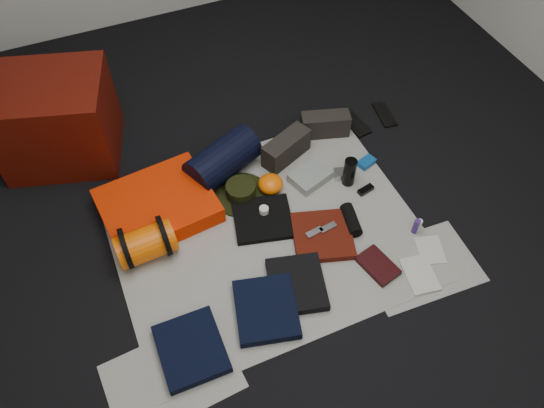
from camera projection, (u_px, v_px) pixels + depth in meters
name	position (u px, v px, depth m)	size (l,w,h in m)	color
floor	(267.00, 235.00, 2.88)	(4.50, 4.50, 0.02)	black
newspaper_mat	(267.00, 234.00, 2.87)	(1.60, 1.30, 0.01)	#B6B6A8
newspaper_sheet_front_left	(172.00, 377.00, 2.39)	(0.58, 0.40, 0.00)	#B6B6A8
newspaper_sheet_front_right	(420.00, 266.00, 2.75)	(0.58, 0.40, 0.00)	#B6B6A8
red_cabinet	(56.00, 120.00, 3.04)	(0.63, 0.52, 0.52)	#550E06
sleeping_pad	(158.00, 206.00, 2.91)	(0.59, 0.48, 0.11)	red
stuff_sack	(146.00, 244.00, 2.72)	(0.18, 0.18, 0.30)	#F85E04
sack_strap_left	(126.00, 248.00, 2.68)	(0.22, 0.22, 0.03)	black
sack_strap_right	(164.00, 236.00, 2.73)	(0.22, 0.22, 0.03)	black
navy_duffel	(223.00, 160.00, 3.05)	(0.22, 0.22, 0.43)	black
boonie_brim	(241.00, 194.00, 3.03)	(0.33, 0.33, 0.01)	black
boonie_crown	(241.00, 190.00, 2.99)	(0.17, 0.17, 0.07)	black
hiking_boot_left	(286.00, 148.00, 3.15)	(0.31, 0.12, 0.16)	black
hiking_boot_right	(325.00, 124.00, 3.28)	(0.30, 0.11, 0.15)	black
flip_flop_left	(353.00, 122.00, 3.39)	(0.10, 0.28, 0.02)	black
flip_flop_right	(384.00, 114.00, 3.44)	(0.09, 0.23, 0.01)	black
trousers_navy_a	(191.00, 349.00, 2.44)	(0.29, 0.33, 0.05)	black
trousers_navy_b	(266.00, 309.00, 2.56)	(0.29, 0.34, 0.05)	black
trousers_charcoal	(297.00, 284.00, 2.65)	(0.27, 0.31, 0.05)	black
black_tshirt	(263.00, 219.00, 2.91)	(0.31, 0.29, 0.03)	black
red_shirt	(322.00, 236.00, 2.83)	(0.31, 0.31, 0.04)	#4F1208
orange_stuff_sack	(271.00, 184.00, 3.02)	(0.14, 0.14, 0.09)	#F85E04
first_aid_pouch	(310.00, 176.00, 3.08)	(0.22, 0.16, 0.05)	gray
water_bottle	(349.00, 172.00, 3.02)	(0.07, 0.07, 0.18)	black
speaker	(351.00, 220.00, 2.87)	(0.07, 0.07, 0.19)	black
compact_camera	(344.00, 174.00, 3.10)	(0.11, 0.07, 0.05)	#AFAFB4
cyan_case	(366.00, 162.00, 3.16)	(0.10, 0.07, 0.03)	#0E4B8E
toiletry_purple	(416.00, 226.00, 2.83)	(0.03, 0.03, 0.10)	#3C216B
toiletry_clear	(418.00, 226.00, 2.84)	(0.03, 0.03, 0.10)	silver
paperback_book	(378.00, 265.00, 2.73)	(0.14, 0.21, 0.03)	black
map_booklet	(420.00, 274.00, 2.70)	(0.15, 0.22, 0.01)	#BABBB2
map_printout	(430.00, 250.00, 2.80)	(0.13, 0.17, 0.01)	#BABBB2
sunglasses	(366.00, 190.00, 3.04)	(0.10, 0.04, 0.02)	black
key_cluster	(174.00, 366.00, 2.41)	(0.06, 0.06, 0.01)	#AFAFB4
tape_roll	(264.00, 210.00, 2.90)	(0.05, 0.05, 0.04)	silver
energy_bar_a	(314.00, 232.00, 2.81)	(0.10, 0.04, 0.01)	#AFAFB4
energy_bar_b	(328.00, 227.00, 2.83)	(0.10, 0.04, 0.01)	#AFAFB4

